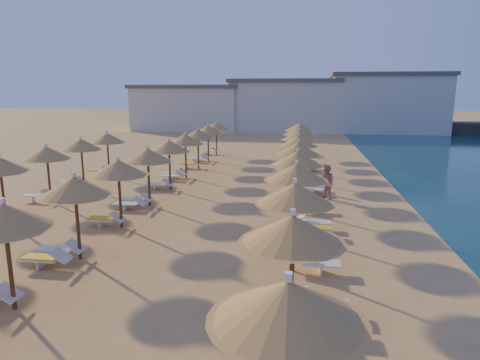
# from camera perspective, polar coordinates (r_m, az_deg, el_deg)

# --- Properties ---
(ground) EXTENTS (220.00, 220.00, 0.00)m
(ground) POSITION_cam_1_polar(r_m,az_deg,el_deg) (18.67, -5.62, -6.32)
(ground) COLOR tan
(ground) RESTS_ON ground
(hotel_blocks) EXTENTS (43.78, 8.92, 8.10)m
(hotel_blocks) POSITION_cam_1_polar(r_m,az_deg,el_deg) (62.13, 6.93, 9.90)
(hotel_blocks) COLOR beige
(hotel_blocks) RESTS_ON ground
(parasol_row_east) EXTENTS (2.58, 38.14, 3.11)m
(parasol_row_east) POSITION_cam_1_polar(r_m,az_deg,el_deg) (20.60, 7.63, 2.74)
(parasol_row_east) COLOR brown
(parasol_row_east) RESTS_ON ground
(parasol_row_west) EXTENTS (2.58, 38.14, 3.11)m
(parasol_row_west) POSITION_cam_1_polar(r_m,az_deg,el_deg) (21.95, -12.20, 3.14)
(parasol_row_west) COLOR brown
(parasol_row_west) RESTS_ON ground
(parasol_row_inland) EXTENTS (2.58, 20.36, 3.11)m
(parasol_row_inland) POSITION_cam_1_polar(r_m,az_deg,el_deg) (22.91, -26.73, 2.49)
(parasol_row_inland) COLOR brown
(parasol_row_inland) RESTS_ON ground
(loungers) EXTENTS (15.95, 37.03, 0.66)m
(loungers) POSITION_cam_1_polar(r_m,az_deg,el_deg) (21.44, -6.55, -2.96)
(loungers) COLOR white
(loungers) RESTS_ON ground
(beachgoer_c) EXTENTS (1.01, 0.80, 1.60)m
(beachgoer_c) POSITION_cam_1_polar(r_m,az_deg,el_deg) (25.61, 8.13, 0.49)
(beachgoer_c) COLOR tan
(beachgoer_c) RESTS_ON ground
(beachgoer_b) EXTENTS (1.15, 1.18, 1.91)m
(beachgoer_b) POSITION_cam_1_polar(r_m,az_deg,el_deg) (23.40, 11.49, -0.33)
(beachgoer_b) COLOR tan
(beachgoer_b) RESTS_ON ground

